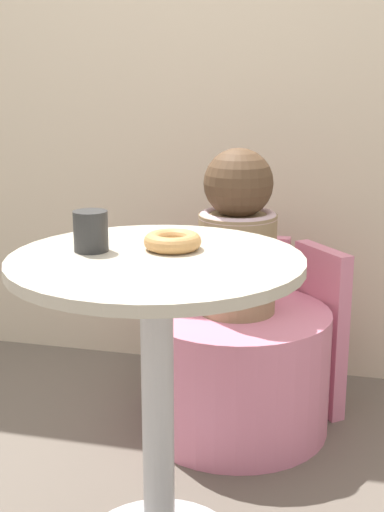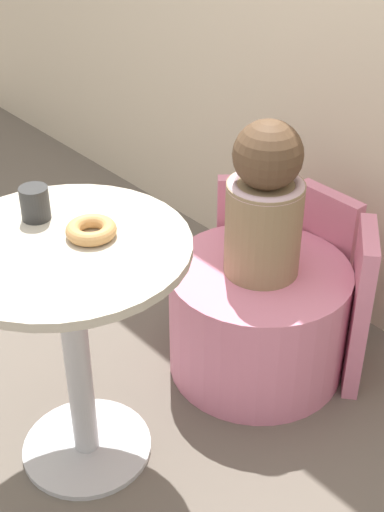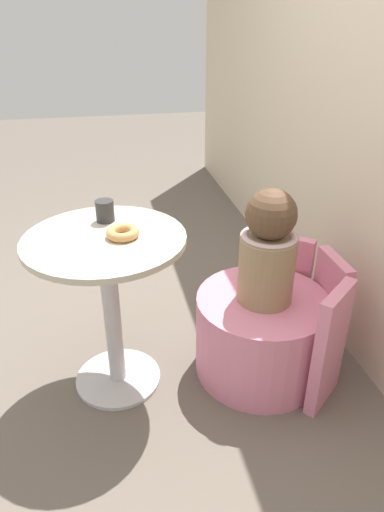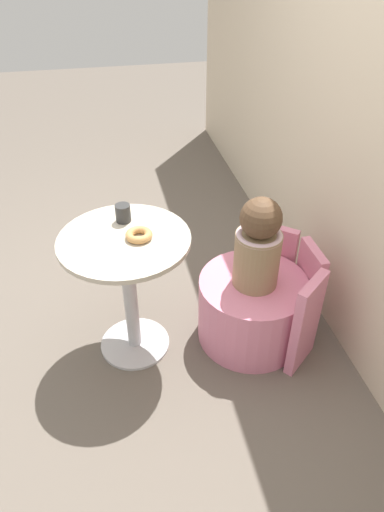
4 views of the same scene
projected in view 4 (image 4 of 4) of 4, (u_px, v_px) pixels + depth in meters
ground_plane at (141, 332)px, 2.68m from camera, size 12.00×12.00×0.00m
back_wall at (363, 117)px, 2.15m from camera, size 6.00×0.06×2.40m
round_table at (128, 272)px, 2.28m from camera, size 0.64×0.64×0.73m
tub_chair at (251, 309)px, 2.54m from camera, size 0.59×0.59×0.39m
booth_backrest at (294, 292)px, 2.54m from camera, size 0.69×0.25×0.56m
child_figure at (258, 245)px, 2.28m from camera, size 0.24×0.24×0.50m
donut at (139, 235)px, 2.15m from camera, size 0.13×0.13×0.04m
cup at (123, 213)px, 2.25m from camera, size 0.08×0.08×0.09m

